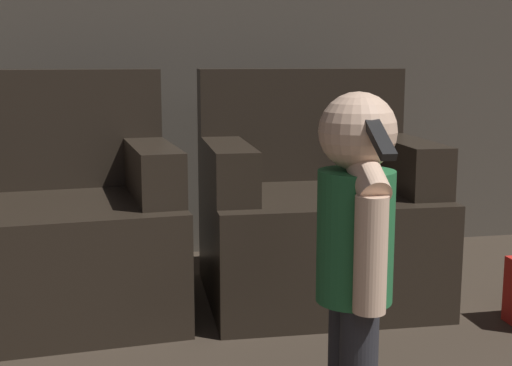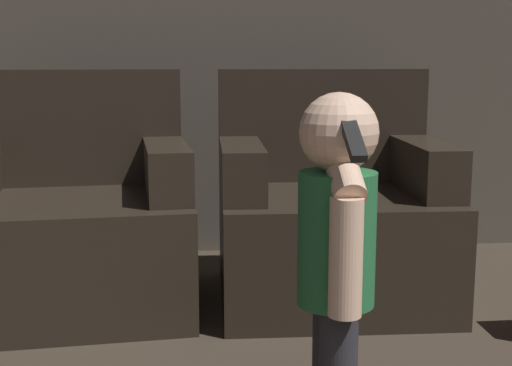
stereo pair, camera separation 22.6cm
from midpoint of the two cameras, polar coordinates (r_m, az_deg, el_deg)
The scene contains 3 objects.
armchair_left at distance 2.87m, azimuth -17.90°, elevation -3.47°, with size 0.95×0.86×0.93m.
armchair_right at distance 2.93m, azimuth 2.47°, elevation -2.70°, with size 0.91×0.81×0.93m.
person_toddler at distance 1.80m, azimuth 4.48°, elevation -4.38°, with size 0.20×0.35×0.89m.
Camera 1 is at (-0.67, 0.98, 0.97)m, focal length 50.00 mm.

